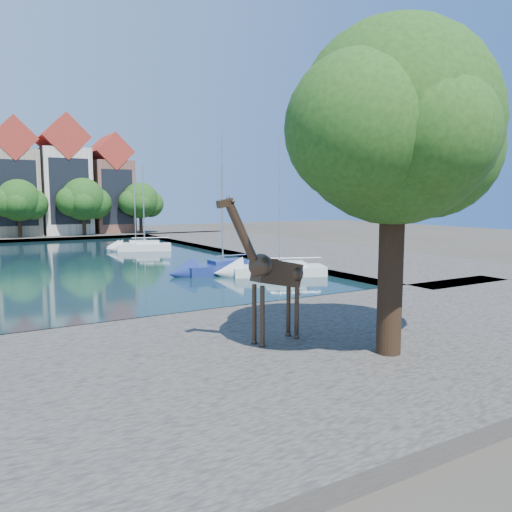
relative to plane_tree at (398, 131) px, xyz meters
The scene contains 17 objects.
ground 14.07m from the plane_tree, 130.22° to the left, with size 160.00×160.00×0.00m, color #38332B.
water_basin 34.72m from the plane_tree, 102.99° to the left, with size 38.00×50.00×0.08m, color black.
near_quay 10.82m from the plane_tree, 165.24° to the left, with size 50.00×14.00×0.50m, color #545049.
far_quay 65.87m from the plane_tree, 96.68° to the left, with size 60.00×16.00×0.50m, color #545049.
right_quay 38.04m from the plane_tree, 62.22° to the left, with size 14.00×52.00×0.50m, color #545049.
plane_tree is the anchor object (origin of this frame).
townhouse_east_inner 65.24m from the plane_tree, 94.94° to the left, with size 5.94×9.18×15.79m.
townhouse_east_mid 65.00m from the plane_tree, 89.22° to the left, with size 6.43×9.18×16.65m.
townhouse_east_end 65.41m from the plane_tree, 83.52° to the left, with size 5.44×9.18×14.43m.
far_tree_mid_east 59.81m from the plane_tree, 95.30° to the left, with size 7.02×5.40×7.52m.
far_tree_east 59.60m from the plane_tree, 87.60° to the left, with size 7.54×5.80×7.84m.
far_tree_far_east 60.47m from the plane_tree, 80.01° to the left, with size 6.76×5.20×7.36m.
giraffe_statue 6.22m from the plane_tree, 132.76° to the left, with size 3.56×0.88×5.09m.
sailboat_right_a 20.76m from the plane_tree, 67.76° to the left, with size 6.86×4.69×9.84m.
sailboat_right_b 22.67m from the plane_tree, 78.26° to the left, with size 5.96×2.20×10.12m.
sailboat_right_c 40.27m from the plane_tree, 83.65° to the left, with size 5.77×3.56×8.85m.
sailboat_right_d 43.28m from the plane_tree, 84.11° to the left, with size 4.61×2.44×8.47m.
Camera 1 is at (-4.36, -20.55, 5.58)m, focal length 35.00 mm.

